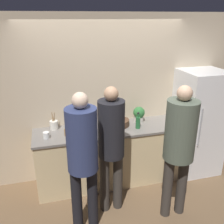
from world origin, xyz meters
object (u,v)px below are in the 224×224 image
fruit_bowl (119,122)px  potted_plant (139,114)px  person_left (82,153)px  cup_white (46,135)px  refrigerator (198,123)px  person_center (111,141)px  utensil_crock (54,125)px  person_right (179,141)px  bottle_green (138,122)px  bottle_amber (66,132)px

fruit_bowl → potted_plant: bearing=10.5°
person_left → cup_white: bearing=116.6°
refrigerator → person_center: bearing=-160.4°
utensil_crock → potted_plant: size_ratio=1.07×
utensil_crock → potted_plant: 1.34m
potted_plant → utensil_crock: bearing=177.3°
person_right → cup_white: 1.81m
person_center → potted_plant: bearing=49.0°
refrigerator → fruit_bowl: 1.36m
person_right → cup_white: bearing=151.5°
fruit_bowl → bottle_green: (0.25, -0.17, 0.05)m
bottle_amber → potted_plant: (1.18, 0.20, 0.08)m
person_center → bottle_green: person_center is taller
cup_white → potted_plant: size_ratio=0.36×
utensil_crock → bottle_amber: utensil_crock is taller
bottle_green → cup_white: 1.36m
fruit_bowl → cup_white: 1.12m
bottle_green → person_right: bearing=-75.2°
cup_white → potted_plant: bearing=8.4°
cup_white → fruit_bowl: bearing=7.7°
refrigerator → person_right: person_right is taller
refrigerator → person_left: person_left is taller
person_right → bottle_green: (-0.22, 0.84, -0.07)m
refrigerator → potted_plant: 1.03m
person_center → fruit_bowl: (0.31, 0.70, -0.07)m
refrigerator → bottle_green: bearing=-176.6°
person_right → utensil_crock: 1.86m
person_left → utensil_crock: size_ratio=6.63×
person_left → person_right: size_ratio=0.99×
bottle_green → bottle_amber: bearing=178.3°
potted_plant → bottle_green: bearing=-113.7°
refrigerator → potted_plant: refrigerator is taller
person_center → fruit_bowl: bearing=65.8°
person_center → person_left: bearing=-149.2°
bottle_green → potted_plant: size_ratio=1.02×
fruit_bowl → potted_plant: potted_plant is taller
person_center → fruit_bowl: size_ratio=5.63×
bottle_amber → person_right: bearing=-33.9°
person_left → bottle_green: size_ratio=6.98×
refrigerator → fruit_bowl: (-1.35, 0.10, 0.11)m
bottle_amber → potted_plant: size_ratio=0.57×
person_right → bottle_amber: person_right is taller
potted_plant → bottle_amber: bearing=-170.2°
potted_plant → refrigerator: bearing=-9.6°
utensil_crock → bottle_amber: (0.16, -0.27, -0.01)m
person_center → cup_white: size_ratio=19.38×
potted_plant → person_center: bearing=-131.0°
utensil_crock → bottle_amber: size_ratio=1.87×
refrigerator → utensil_crock: (-2.34, 0.23, 0.13)m
person_left → person_center: person_left is taller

